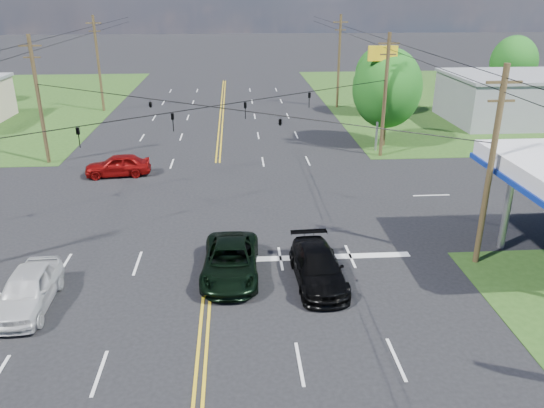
{
  "coord_description": "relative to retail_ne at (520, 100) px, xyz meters",
  "views": [
    {
      "loc": [
        1.44,
        -19.24,
        12.35
      ],
      "look_at": [
        3.22,
        6.0,
        2.13
      ],
      "focal_mm": 35.0,
      "sensor_mm": 36.0,
      "label": 1
    }
  ],
  "objects": [
    {
      "name": "grass_ne",
      "position": [
        5.0,
        12.0,
        -2.2
      ],
      "size": [
        46.0,
        48.0,
        0.03
      ],
      "primitive_type": "cube",
      "color": "#244616",
      "rests_on": "ground"
    },
    {
      "name": "pole_ne",
      "position": [
        -17.0,
        -11.0,
        2.72
      ],
      "size": [
        1.6,
        0.28,
        9.5
      ],
      "color": "#3F321A",
      "rests_on": "ground"
    },
    {
      "name": "sedan_red",
      "position": [
        -37.01,
        -14.5,
        -1.42
      ],
      "size": [
        4.74,
        2.34,
        1.56
      ],
      "primitive_type": "imported",
      "rotation": [
        0.0,
        0.0,
        -1.46
      ],
      "color": "maroon",
      "rests_on": "ground"
    },
    {
      "name": "tree_right_a",
      "position": [
        -16.0,
        -8.0,
        2.67
      ],
      "size": [
        5.7,
        5.7,
        8.18
      ],
      "color": "#3F321A",
      "rests_on": "ground"
    },
    {
      "name": "ground",
      "position": [
        -30.0,
        -20.0,
        -2.2
      ],
      "size": [
        280.0,
        280.0,
        0.0
      ],
      "primitive_type": "plane",
      "color": "black",
      "rests_on": "ground"
    },
    {
      "name": "pole_left_far",
      "position": [
        -43.0,
        8.0,
        2.97
      ],
      "size": [
        1.6,
        0.28,
        10.0
      ],
      "color": "#3F321A",
      "rests_on": "ground"
    },
    {
      "name": "tree_right_b",
      "position": [
        -13.5,
        4.0,
        2.02
      ],
      "size": [
        4.94,
        4.94,
        7.09
      ],
      "color": "#3F321A",
      "rests_on": "ground"
    },
    {
      "name": "suv_black",
      "position": [
        -25.01,
        -30.35,
        -1.44
      ],
      "size": [
        2.33,
        5.29,
        1.51
      ],
      "primitive_type": "imported",
      "rotation": [
        0.0,
        0.0,
        0.04
      ],
      "color": "black",
      "rests_on": "ground"
    },
    {
      "name": "stop_bar",
      "position": [
        -25.0,
        -28.0,
        -2.2
      ],
      "size": [
        10.0,
        0.5,
        0.02
      ],
      "primitive_type": "cube",
      "color": "silver",
      "rests_on": "ground"
    },
    {
      "name": "pickup_dkgreen",
      "position": [
        -28.95,
        -29.52,
        -1.43
      ],
      "size": [
        2.77,
        5.61,
        1.53
      ],
      "primitive_type": "imported",
      "rotation": [
        0.0,
        0.0,
        -0.04
      ],
      "color": "black",
      "rests_on": "ground"
    },
    {
      "name": "power_lines",
      "position": [
        -30.0,
        -22.0,
        6.4
      ],
      "size": [
        26.04,
        100.0,
        0.64
      ],
      "color": "black",
      "rests_on": "ground"
    },
    {
      "name": "span_wire_signals",
      "position": [
        -30.0,
        -20.0,
        3.8
      ],
      "size": [
        26.0,
        18.0,
        1.13
      ],
      "color": "black",
      "rests_on": "ground"
    },
    {
      "name": "pickup_white",
      "position": [
        -37.35,
        -31.55,
        -1.38
      ],
      "size": [
        2.04,
        4.86,
        1.64
      ],
      "primitive_type": "imported",
      "rotation": [
        0.0,
        0.0,
        0.02
      ],
      "color": "silver",
      "rests_on": "ground"
    },
    {
      "name": "pole_se",
      "position": [
        -17.0,
        -29.0,
        2.72
      ],
      "size": [
        1.6,
        0.28,
        9.5
      ],
      "color": "#3F321A",
      "rests_on": "ground"
    },
    {
      "name": "tree_far_r",
      "position": [
        4.0,
        10.0,
        2.34
      ],
      "size": [
        5.32,
        5.32,
        7.63
      ],
      "color": "#3F321A",
      "rests_on": "ground"
    },
    {
      "name": "pole_right_far",
      "position": [
        -17.0,
        8.0,
        2.97
      ],
      "size": [
        1.6,
        0.28,
        10.0
      ],
      "color": "#3F321A",
      "rests_on": "ground"
    },
    {
      "name": "polesign_ne",
      "position": [
        -17.0,
        -9.49,
        4.41
      ],
      "size": [
        2.32,
        0.3,
        8.42
      ],
      "color": "#A5A5AA",
      "rests_on": "ground"
    },
    {
      "name": "pole_nw",
      "position": [
        -43.0,
        -11.0,
        2.72
      ],
      "size": [
        1.6,
        0.28,
        9.5
      ],
      "color": "#3F321A",
      "rests_on": "ground"
    },
    {
      "name": "retail_ne",
      "position": [
        0.0,
        0.0,
        0.0
      ],
      "size": [
        14.0,
        10.0,
        4.4
      ],
      "primitive_type": "cube",
      "color": "gray",
      "rests_on": "ground"
    }
  ]
}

